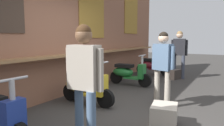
# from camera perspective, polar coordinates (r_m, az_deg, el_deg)

# --- Properties ---
(ground_plane) EXTENTS (33.96, 33.96, 0.00)m
(ground_plane) POSITION_cam_1_polar(r_m,az_deg,el_deg) (4.35, 4.48, -12.90)
(ground_plane) COLOR #383533
(market_stall_facade) EXTENTS (12.13, 0.61, 3.44)m
(market_stall_facade) POSITION_cam_1_polar(r_m,az_deg,el_deg) (5.31, -15.55, 9.31)
(market_stall_facade) COLOR #8C5B44
(market_stall_facade) RESTS_ON ground_plane
(scooter_yellow) EXTENTS (0.46, 1.40, 0.97)m
(scooter_yellow) POSITION_cam_1_polar(r_m,az_deg,el_deg) (4.76, -7.57, -6.33)
(scooter_yellow) COLOR gold
(scooter_yellow) RESTS_ON ground_plane
(scooter_green) EXTENTS (0.46, 1.40, 0.97)m
(scooter_green) POSITION_cam_1_polar(r_m,az_deg,el_deg) (6.58, 4.28, -2.64)
(scooter_green) COLOR #237533
(scooter_green) RESTS_ON ground_plane
(scooter_maroon) EXTENTS (0.46, 1.40, 0.97)m
(scooter_maroon) POSITION_cam_1_polar(r_m,az_deg,el_deg) (8.53, 10.66, -0.58)
(scooter_maroon) COLOR maroon
(scooter_maroon) RESTS_ON ground_plane
(shopper_with_handbag) EXTENTS (0.37, 0.65, 1.60)m
(shopper_with_handbag) POSITION_cam_1_polar(r_m,az_deg,el_deg) (4.56, 13.82, 0.25)
(shopper_with_handbag) COLOR #ADA393
(shopper_with_handbag) RESTS_ON ground_plane
(shopper_browsing) EXTENTS (0.26, 0.56, 1.64)m
(shopper_browsing) POSITION_cam_1_polar(r_m,az_deg,el_deg) (2.73, -7.54, -2.96)
(shopper_browsing) COLOR slate
(shopper_browsing) RESTS_ON ground_plane
(shopper_passing) EXTENTS (0.25, 0.58, 1.72)m
(shopper_passing) POSITION_cam_1_polar(r_m,az_deg,el_deg) (7.97, 17.79, 3.59)
(shopper_passing) COLOR #383D4C
(shopper_passing) RESTS_ON ground_plane
(merchandise_crate) EXTENTS (0.57, 0.49, 0.36)m
(merchandise_crate) POSITION_cam_1_polar(r_m,az_deg,el_deg) (3.70, 13.97, -13.69)
(merchandise_crate) COLOR #B2A899
(merchandise_crate) RESTS_ON ground_plane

